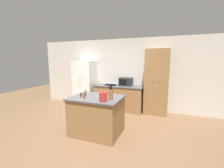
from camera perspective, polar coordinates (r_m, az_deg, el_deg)
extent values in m
plane|color=brown|center=(3.93, -5.67, -18.54)|extent=(14.00, 14.00, 0.00)
cube|color=beige|center=(5.69, 4.70, 3.79)|extent=(7.20, 0.06, 2.60)
cube|color=white|center=(6.00, -10.20, 0.08)|extent=(0.77, 0.69, 1.80)
cylinder|color=silver|center=(5.70, -12.44, 1.00)|extent=(0.02, 0.02, 0.30)
cylinder|color=silver|center=(5.65, -11.76, 0.97)|extent=(0.02, 0.02, 0.30)
cube|color=olive|center=(5.55, 2.56, -5.38)|extent=(1.75, 0.62, 0.87)
cube|color=#4C4C51|center=(5.45, 2.59, -0.75)|extent=(1.79, 0.66, 0.03)
cube|color=#9EA0A3|center=(5.55, -0.48, -0.43)|extent=(0.44, 0.34, 0.01)
cube|color=olive|center=(5.21, 16.61, 0.66)|extent=(0.77, 0.52, 2.18)
sphere|color=black|center=(4.95, 15.32, 0.79)|extent=(0.02, 0.02, 0.02)
sphere|color=black|center=(4.94, 17.46, 0.67)|extent=(0.02, 0.02, 0.02)
cube|color=olive|center=(3.83, -5.76, -11.99)|extent=(1.18, 0.91, 0.90)
cube|color=#4C4C51|center=(3.69, -5.88, -5.21)|extent=(1.24, 0.97, 0.03)
cube|color=#232326|center=(5.45, 5.32, 0.94)|extent=(0.45, 0.37, 0.29)
cube|color=black|center=(5.29, 4.20, 0.69)|extent=(0.27, 0.01, 0.20)
cube|color=olive|center=(3.39, -0.54, -4.06)|extent=(0.09, 0.07, 0.24)
cylinder|color=black|center=(3.37, -1.04, -1.43)|extent=(0.02, 0.02, 0.08)
cylinder|color=black|center=(3.37, -0.73, -1.48)|extent=(0.02, 0.02, 0.07)
cylinder|color=black|center=(3.35, -0.59, -1.29)|extent=(0.02, 0.02, 0.10)
cylinder|color=black|center=(3.34, -0.35, -1.43)|extent=(0.02, 0.02, 0.08)
cylinder|color=black|center=(3.35, -0.06, -1.50)|extent=(0.02, 0.02, 0.07)
cylinder|color=#337033|center=(3.81, -10.02, -3.62)|extent=(0.04, 0.04, 0.12)
cylinder|color=red|center=(3.80, -10.05, -2.55)|extent=(0.03, 0.03, 0.03)
cylinder|color=#B2281E|center=(3.60, -10.56, -4.60)|extent=(0.04, 0.04, 0.09)
cylinder|color=black|center=(3.59, -10.59, -3.72)|extent=(0.03, 0.03, 0.02)
cylinder|color=#563319|center=(3.77, -11.72, -4.12)|extent=(0.06, 0.06, 0.08)
cylinder|color=#286628|center=(3.76, -11.74, -3.39)|extent=(0.04, 0.04, 0.02)
cylinder|color=#B72D28|center=(3.27, -3.36, -4.81)|extent=(0.18, 0.18, 0.21)
sphere|color=#262628|center=(3.24, -3.38, -2.80)|extent=(0.02, 0.02, 0.02)
cylinder|color=red|center=(6.42, -14.28, -5.96)|extent=(0.13, 0.13, 0.38)
cylinder|color=black|center=(6.36, -14.36, -4.03)|extent=(0.06, 0.06, 0.07)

